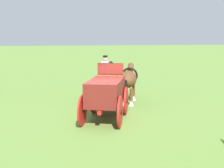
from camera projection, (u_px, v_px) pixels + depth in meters
ground_plane at (106, 119)px, 13.44m from camera, size 220.00×220.00×0.00m
show_wagon at (106, 92)px, 13.36m from camera, size 5.72×2.80×2.88m
draft_horse_near at (106, 78)px, 16.91m from camera, size 3.03×1.56×2.29m
draft_horse_off at (128, 80)px, 16.70m from camera, size 2.98×1.58×2.22m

